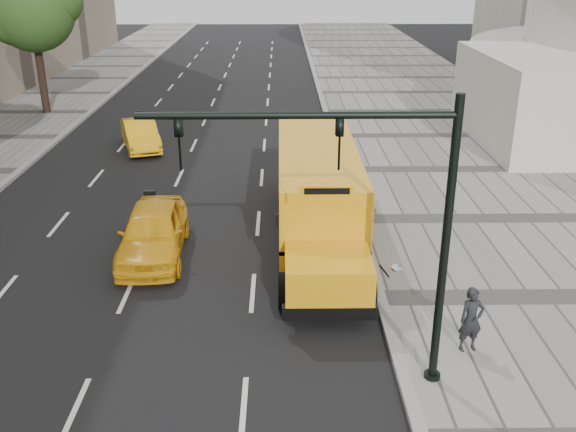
{
  "coord_description": "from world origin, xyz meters",
  "views": [
    {
      "loc": [
        3.29,
        -20.78,
        8.75
      ],
      "look_at": [
        3.5,
        -4.0,
        1.9
      ],
      "focal_mm": 40.0,
      "sensor_mm": 36.0,
      "label": 1
    }
  ],
  "objects_px": {
    "school_bus": "(317,184)",
    "tree_c": "(34,9)",
    "pedestrian": "(471,320)",
    "taxi_far": "(141,135)",
    "traffic_signal": "(377,211)",
    "taxi_near": "(153,232)"
  },
  "relations": [
    {
      "from": "school_bus",
      "to": "tree_c",
      "type": "bearing_deg",
      "value": 130.11
    },
    {
      "from": "school_bus",
      "to": "pedestrian",
      "type": "xyz_separation_m",
      "value": [
        3.18,
        -7.13,
        -0.81
      ]
    },
    {
      "from": "school_bus",
      "to": "pedestrian",
      "type": "bearing_deg",
      "value": -65.98
    },
    {
      "from": "pedestrian",
      "to": "tree_c",
      "type": "bearing_deg",
      "value": 115.8
    },
    {
      "from": "tree_c",
      "to": "taxi_far",
      "type": "xyz_separation_m",
      "value": [
        6.96,
        -7.38,
        -5.25
      ]
    },
    {
      "from": "tree_c",
      "to": "traffic_signal",
      "type": "distance_m",
      "value": 30.3
    },
    {
      "from": "tree_c",
      "to": "pedestrian",
      "type": "height_order",
      "value": "tree_c"
    },
    {
      "from": "tree_c",
      "to": "traffic_signal",
      "type": "bearing_deg",
      "value": -58.94
    },
    {
      "from": "school_bus",
      "to": "taxi_far",
      "type": "relative_size",
      "value": 2.72
    },
    {
      "from": "taxi_near",
      "to": "pedestrian",
      "type": "relative_size",
      "value": 2.98
    },
    {
      "from": "tree_c",
      "to": "taxi_far",
      "type": "distance_m",
      "value": 11.42
    },
    {
      "from": "pedestrian",
      "to": "traffic_signal",
      "type": "height_order",
      "value": "traffic_signal"
    },
    {
      "from": "tree_c",
      "to": "school_bus",
      "type": "height_order",
      "value": "tree_c"
    },
    {
      "from": "taxi_far",
      "to": "school_bus",
      "type": "bearing_deg",
      "value": -70.72
    },
    {
      "from": "taxi_far",
      "to": "tree_c",
      "type": "bearing_deg",
      "value": 115.0
    },
    {
      "from": "school_bus",
      "to": "taxi_near",
      "type": "height_order",
      "value": "school_bus"
    },
    {
      "from": "traffic_signal",
      "to": "pedestrian",
      "type": "bearing_deg",
      "value": 23.19
    },
    {
      "from": "taxi_far",
      "to": "traffic_signal",
      "type": "relative_size",
      "value": 0.66
    },
    {
      "from": "school_bus",
      "to": "taxi_near",
      "type": "bearing_deg",
      "value": -162.28
    },
    {
      "from": "pedestrian",
      "to": "school_bus",
      "type": "bearing_deg",
      "value": 103.75
    },
    {
      "from": "taxi_far",
      "to": "traffic_signal",
      "type": "bearing_deg",
      "value": -83.3
    },
    {
      "from": "taxi_far",
      "to": "traffic_signal",
      "type": "xyz_separation_m",
      "value": [
        8.64,
        -18.52,
        3.39
      ]
    }
  ]
}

